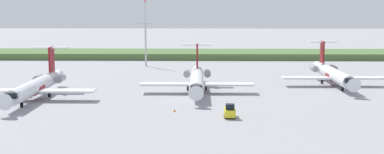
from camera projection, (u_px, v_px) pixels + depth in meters
ground_plane at (193, 77)px, 124.08m from camera, size 500.00×500.00×0.00m
grass_berm at (195, 54)px, 169.68m from camera, size 320.00×20.00×2.09m
regional_jet_nearest at (36, 86)px, 95.18m from camera, size 22.81×31.00×9.00m
regional_jet_second at (197, 80)px, 102.91m from camera, size 22.81×31.00×9.00m
regional_jet_third at (333, 74)px, 111.56m from camera, size 22.81×31.00×9.00m
antenna_mast at (146, 39)px, 144.50m from camera, size 4.40×0.50×18.88m
baggage_tug at (230, 111)px, 79.61m from camera, size 1.72×3.20×2.30m
safety_cone_front_marker at (174, 110)px, 84.05m from camera, size 0.44×0.44×0.55m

